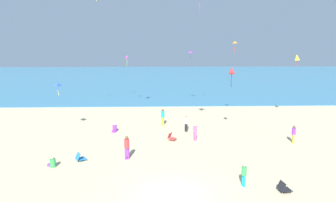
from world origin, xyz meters
TOP-DOWN VIEW (x-y plane):
  - ground_plane at (0.00, 10.00)m, footprint 120.00×120.00m
  - ocean_water at (0.00, 51.93)m, footprint 120.00×60.00m
  - beach_chair_far_right at (-6.12, 4.84)m, footprint 0.87×0.84m
  - beach_chair_near_camera at (6.14, 0.18)m, footprint 0.72×0.66m
  - beach_chair_far_left at (0.35, 8.96)m, footprint 0.82×0.79m
  - person_0 at (-7.65, 3.90)m, footprint 0.68×0.59m
  - person_1 at (-0.30, 13.46)m, footprint 0.45×0.45m
  - person_2 at (-2.89, 5.05)m, footprint 0.46×0.46m
  - person_3 at (2.31, 8.81)m, footprint 0.40×0.40m
  - person_4 at (4.13, 0.88)m, footprint 0.35×0.35m
  - person_5 at (10.20, 8.02)m, footprint 0.34×0.34m
  - person_6 at (1.81, 11.39)m, footprint 0.43×0.43m
  - person_7 at (-4.73, 11.58)m, footprint 0.44×0.68m
  - kite_red at (5.40, 9.85)m, footprint 0.57×0.73m
  - kite_magenta at (-4.64, 22.55)m, footprint 0.31×0.45m
  - kite_purple at (3.28, 22.33)m, footprint 0.81×0.76m
  - kite_yellow at (13.06, 14.67)m, footprint 0.72×0.77m
  - kite_blue at (-9.46, 11.27)m, footprint 0.76×0.91m
  - kite_orange at (6.57, 13.98)m, footprint 0.68×0.74m

SIDE VIEW (x-z plane):
  - ground_plane at x=0.00m, z-range 0.00..0.00m
  - ocean_water at x=0.00m, z-range 0.00..0.05m
  - beach_chair_far_right at x=-6.12m, z-range -0.04..0.53m
  - beach_chair_near_camera at x=6.14m, z-range -0.05..0.55m
  - person_0 at x=-7.65m, z-range -0.10..0.66m
  - beach_chair_far_left at x=0.35m, z-range -0.03..0.60m
  - person_7 at x=-4.73m, z-range -0.11..0.70m
  - person_4 at x=4.13m, z-range 0.11..1.48m
  - person_3 at x=2.31m, z-range 0.11..1.55m
  - person_5 at x=10.20m, z-range 0.11..1.58m
  - person_6 at x=1.81m, z-range 0.12..1.63m
  - person_1 at x=-0.30m, z-range 0.13..1.79m
  - person_2 at x=-2.89m, z-range 0.13..1.83m
  - kite_blue at x=-9.46m, z-range 3.84..5.03m
  - kite_red at x=5.40m, z-range 4.86..6.63m
  - kite_magenta at x=-4.64m, z-range 5.42..6.78m
  - kite_yellow at x=13.06m, z-range 5.92..7.15m
  - kite_purple at x=3.28m, z-range 6.31..7.32m
  - kite_orange at x=6.57m, z-range 7.39..8.62m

